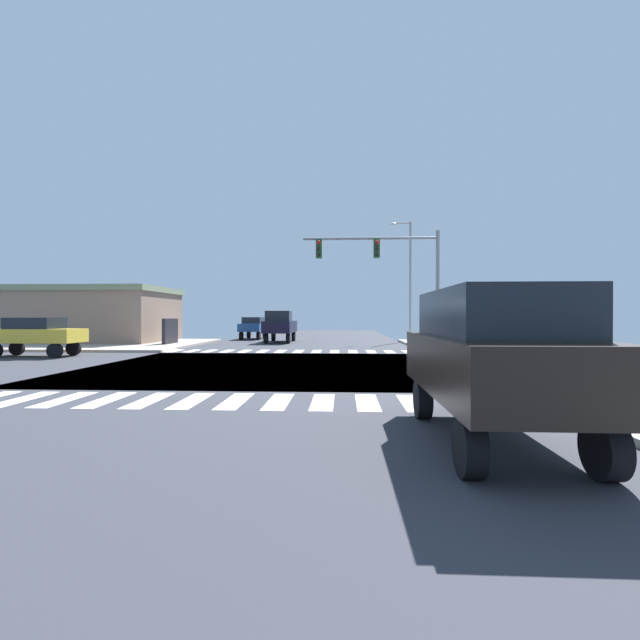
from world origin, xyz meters
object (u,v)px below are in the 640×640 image
pickup_crossing_1 (280,325)px  suv_outer_2 (493,351)px  traffic_signal_mast (385,262)px  bank_building (77,315)px  sedan_queued_2 (284,323)px  sedan_trailing_4 (253,326)px  sedan_nearside_1 (35,333)px  street_lamp (408,271)px

pickup_crossing_1 → suv_outer_2: (7.00, -26.29, 0.10)m
traffic_signal_mast → suv_outer_2: (0.04, -17.44, -3.50)m
bank_building → suv_outer_2: bank_building is taller
sedan_queued_2 → sedan_trailing_4: same height
sedan_nearside_1 → sedan_trailing_4: same height
sedan_nearside_1 → suv_outer_2: (17.16, -13.87, 0.28)m
street_lamp → suv_outer_2: street_lamp is taller
bank_building → pickup_crossing_1: (14.76, 1.56, -0.73)m
bank_building → suv_outer_2: 32.94m
street_lamp → suv_outer_2: (-2.82, -28.73, -4.14)m
bank_building → sedan_nearside_1: 11.83m
bank_building → suv_outer_2: (21.76, -24.73, -0.63)m
suv_outer_2 → bank_building: bearing=131.3°
bank_building → street_lamp: bearing=9.2°
sedan_nearside_1 → sedan_queued_2: (7.16, 37.22, 0.00)m
sedan_queued_2 → sedan_trailing_4: size_ratio=1.00×
suv_outer_2 → pickup_crossing_1: bearing=104.9°
sedan_nearside_1 → pickup_crossing_1: 16.05m
pickup_crossing_1 → sedan_queued_2: size_ratio=1.19×
pickup_crossing_1 → bank_building: bearing=6.0°
bank_building → sedan_nearside_1: (4.60, -10.86, -0.91)m
suv_outer_2 → traffic_signal_mast: bearing=90.1°
traffic_signal_mast → street_lamp: street_lamp is taller
sedan_queued_2 → suv_outer_2: 52.06m
traffic_signal_mast → sedan_trailing_4: 17.34m
traffic_signal_mast → pickup_crossing_1: size_ratio=1.45×
bank_building → sedan_trailing_4: size_ratio=3.46×
street_lamp → bank_building: street_lamp is taller
bank_building → sedan_nearside_1: bank_building is taller
traffic_signal_mast → sedan_queued_2: (-9.96, 33.64, -3.78)m
bank_building → pickup_crossing_1: bank_building is taller
traffic_signal_mast → sedan_queued_2: traffic_signal_mast is taller
sedan_queued_2 → pickup_crossing_1: bearing=96.9°
traffic_signal_mast → pickup_crossing_1: bearing=128.2°
traffic_signal_mast → sedan_nearside_1: traffic_signal_mast is taller
pickup_crossing_1 → sedan_trailing_4: bearing=-58.2°
bank_building → traffic_signal_mast: bearing=-18.5°
suv_outer_2 → sedan_nearside_1: bearing=141.1°
sedan_queued_2 → suv_outer_2: (10.00, -51.09, 0.28)m
traffic_signal_mast → sedan_queued_2: size_ratio=1.72×
sedan_nearside_1 → pickup_crossing_1: size_ratio=0.84×
sedan_nearside_1 → suv_outer_2: bearing=51.1°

